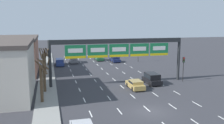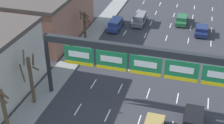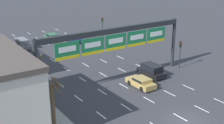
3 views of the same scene
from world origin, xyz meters
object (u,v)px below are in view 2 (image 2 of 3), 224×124
at_px(car_navy, 202,30).
at_px(tree_bare_third, 4,107).
at_px(car_green, 182,19).
at_px(suv_grey, 140,18).
at_px(tree_bare_second, 31,77).
at_px(sign_gantry, 146,60).
at_px(suv_blue, 115,24).
at_px(tree_bare_closest, 85,24).
at_px(suv_black, 193,120).

bearing_deg(car_navy, tree_bare_third, -121.01).
height_order(car_green, tree_bare_third, tree_bare_third).
xyz_separation_m(suv_grey, tree_bare_second, (-6.41, -24.44, 2.29)).
bearing_deg(sign_gantry, suv_grey, 103.05).
relative_size(car_navy, tree_bare_second, 0.69).
distance_m(car_navy, tree_bare_second, 28.65).
bearing_deg(tree_bare_third, suv_blue, 82.86).
bearing_deg(sign_gantry, car_navy, 76.50).
relative_size(suv_blue, tree_bare_closest, 0.97).
distance_m(car_green, tree_bare_second, 29.82).
height_order(suv_black, suv_grey, suv_grey).
bearing_deg(suv_grey, sign_gantry, -76.95).
distance_m(suv_grey, tree_bare_third, 29.94).
xyz_separation_m(suv_grey, tree_bare_closest, (-6.45, -8.64, 1.68)).
bearing_deg(car_navy, suv_blue, -172.43).
bearing_deg(tree_bare_second, tree_bare_third, -92.88).
bearing_deg(car_green, tree_bare_third, -113.20).
bearing_deg(suv_black, sign_gantry, 163.31).
relative_size(suv_black, suv_grey, 0.89).
bearing_deg(tree_bare_second, suv_blue, 81.94).
xyz_separation_m(car_navy, suv_grey, (-10.14, 1.20, 0.27)).
relative_size(suv_blue, tree_bare_third, 0.80).
height_order(sign_gantry, tree_bare_closest, sign_gantry).
xyz_separation_m(sign_gantry, suv_black, (5.19, -1.55, -4.99)).
relative_size(car_green, tree_bare_third, 0.80).
distance_m(sign_gantry, suv_blue, 21.51).
bearing_deg(car_navy, suv_black, -89.57).
relative_size(suv_black, tree_bare_third, 0.74).
xyz_separation_m(suv_black, suv_grey, (-10.31, 23.65, 0.03)).
distance_m(tree_bare_second, tree_bare_third, 4.71).
xyz_separation_m(tree_bare_closest, tree_bare_second, (0.04, -15.80, 0.61)).
xyz_separation_m(sign_gantry, car_green, (1.65, 24.28, -5.19)).
distance_m(sign_gantry, car_green, 24.88).
bearing_deg(suv_black, suv_blue, 123.52).
xyz_separation_m(suv_blue, tree_bare_second, (-3.04, -21.45, 2.41)).
bearing_deg(tree_bare_second, suv_grey, 75.30).
distance_m(tree_bare_closest, tree_bare_third, 20.49).
distance_m(sign_gantry, tree_bare_second, 12.07).
bearing_deg(sign_gantry, suv_blue, 113.98).
distance_m(sign_gantry, car_navy, 22.12).
xyz_separation_m(car_navy, tree_bare_third, (-16.79, -27.93, 2.18)).
bearing_deg(suv_black, tree_bare_closest, 138.16).
height_order(tree_bare_closest, tree_bare_third, tree_bare_third).
relative_size(tree_bare_second, tree_bare_third, 1.11).
xyz_separation_m(suv_black, tree_bare_third, (-16.96, -5.48, 1.94)).
relative_size(suv_black, tree_bare_second, 0.66).
xyz_separation_m(car_green, tree_bare_second, (-13.18, -26.63, 2.53)).
bearing_deg(suv_blue, tree_bare_second, -98.06).
bearing_deg(suv_blue, car_green, 27.04).
xyz_separation_m(sign_gantry, suv_blue, (-8.50, 19.10, -5.07)).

